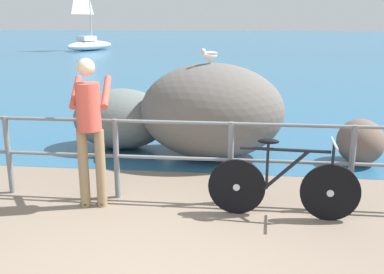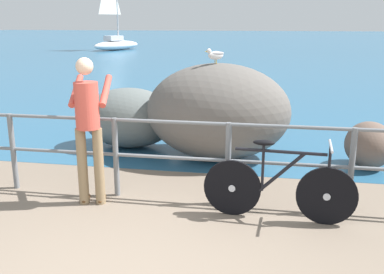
{
  "view_description": "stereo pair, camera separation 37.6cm",
  "coord_description": "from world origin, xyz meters",
  "px_view_note": "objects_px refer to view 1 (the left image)",
  "views": [
    {
      "loc": [
        0.82,
        -3.01,
        2.19
      ],
      "look_at": [
        0.2,
        2.49,
        0.72
      ],
      "focal_mm": 41.19,
      "sensor_mm": 36.0,
      "label": 1
    },
    {
      "loc": [
        1.19,
        -2.95,
        2.19
      ],
      "look_at": [
        0.2,
        2.49,
        0.72
      ],
      "focal_mm": 41.19,
      "sensor_mm": 36.0,
      "label": 2
    }
  ],
  "objects_px": {
    "breakwater_boulder_left": "(121,119)",
    "seagull": "(210,54)",
    "breakwater_boulder_right": "(360,142)",
    "bicycle": "(283,185)",
    "person_at_railing": "(90,126)",
    "sailboat": "(89,41)",
    "breakwater_boulder_main": "(212,111)"
  },
  "relations": [
    {
      "from": "breakwater_boulder_main",
      "to": "seagull",
      "type": "xyz_separation_m",
      "value": [
        -0.04,
        -0.08,
        0.91
      ]
    },
    {
      "from": "person_at_railing",
      "to": "breakwater_boulder_left",
      "type": "relative_size",
      "value": 1.06
    },
    {
      "from": "sailboat",
      "to": "seagull",
      "type": "bearing_deg",
      "value": -131.97
    },
    {
      "from": "breakwater_boulder_main",
      "to": "sailboat",
      "type": "bearing_deg",
      "value": 113.2
    },
    {
      "from": "bicycle",
      "to": "breakwater_boulder_right",
      "type": "bearing_deg",
      "value": 60.62
    },
    {
      "from": "breakwater_boulder_main",
      "to": "seagull",
      "type": "bearing_deg",
      "value": -117.77
    },
    {
      "from": "seagull",
      "to": "sailboat",
      "type": "bearing_deg",
      "value": -103.38
    },
    {
      "from": "breakwater_boulder_right",
      "to": "sailboat",
      "type": "bearing_deg",
      "value": 117.44
    },
    {
      "from": "person_at_railing",
      "to": "breakwater_boulder_main",
      "type": "relative_size",
      "value": 0.77
    },
    {
      "from": "person_at_railing",
      "to": "breakwater_boulder_main",
      "type": "xyz_separation_m",
      "value": [
        1.28,
        2.12,
        -0.22
      ]
    },
    {
      "from": "bicycle",
      "to": "person_at_railing",
      "type": "height_order",
      "value": "person_at_railing"
    },
    {
      "from": "breakwater_boulder_left",
      "to": "seagull",
      "type": "distance_m",
      "value": 2.0
    },
    {
      "from": "breakwater_boulder_left",
      "to": "breakwater_boulder_right",
      "type": "relative_size",
      "value": 2.08
    },
    {
      "from": "person_at_railing",
      "to": "seagull",
      "type": "distance_m",
      "value": 2.48
    },
    {
      "from": "breakwater_boulder_right",
      "to": "seagull",
      "type": "distance_m",
      "value": 2.72
    },
    {
      "from": "person_at_railing",
      "to": "breakwater_boulder_right",
      "type": "distance_m",
      "value": 4.2
    },
    {
      "from": "breakwater_boulder_main",
      "to": "breakwater_boulder_right",
      "type": "height_order",
      "value": "breakwater_boulder_main"
    },
    {
      "from": "breakwater_boulder_right",
      "to": "bicycle",
      "type": "bearing_deg",
      "value": -122.89
    },
    {
      "from": "breakwater_boulder_left",
      "to": "breakwater_boulder_main",
      "type": "bearing_deg",
      "value": -13.09
    },
    {
      "from": "bicycle",
      "to": "seagull",
      "type": "height_order",
      "value": "seagull"
    },
    {
      "from": "person_at_railing",
      "to": "breakwater_boulder_main",
      "type": "distance_m",
      "value": 2.49
    },
    {
      "from": "breakwater_boulder_main",
      "to": "breakwater_boulder_left",
      "type": "distance_m",
      "value": 1.68
    },
    {
      "from": "breakwater_boulder_right",
      "to": "sailboat",
      "type": "height_order",
      "value": "sailboat"
    },
    {
      "from": "bicycle",
      "to": "breakwater_boulder_left",
      "type": "bearing_deg",
      "value": 138.63
    },
    {
      "from": "breakwater_boulder_left",
      "to": "breakwater_boulder_right",
      "type": "height_order",
      "value": "breakwater_boulder_left"
    },
    {
      "from": "seagull",
      "to": "sailboat",
      "type": "relative_size",
      "value": 0.05
    },
    {
      "from": "bicycle",
      "to": "breakwater_boulder_left",
      "type": "relative_size",
      "value": 1.01
    },
    {
      "from": "bicycle",
      "to": "breakwater_boulder_right",
      "type": "xyz_separation_m",
      "value": [
        1.37,
        2.12,
        -0.03
      ]
    },
    {
      "from": "breakwater_boulder_left",
      "to": "seagull",
      "type": "relative_size",
      "value": 5.36
    },
    {
      "from": "person_at_railing",
      "to": "sailboat",
      "type": "height_order",
      "value": "sailboat"
    },
    {
      "from": "person_at_railing",
      "to": "sailboat",
      "type": "xyz_separation_m",
      "value": [
        -9.56,
        27.41,
        -0.28
      ]
    },
    {
      "from": "bicycle",
      "to": "sailboat",
      "type": "xyz_separation_m",
      "value": [
        -11.8,
        27.49,
        0.32
      ]
    }
  ]
}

